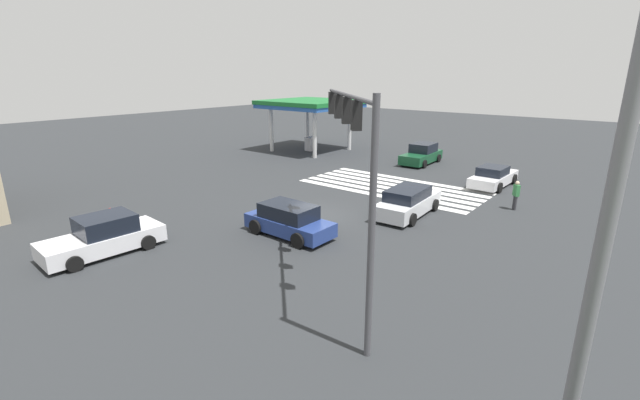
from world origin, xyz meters
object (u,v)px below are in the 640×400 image
(traffic_signal_mast, at_px, (352,144))
(car_0, at_px, (104,237))
(car_3, at_px, (422,154))
(car_2, at_px, (408,202))
(fire_hydrant, at_px, (111,216))
(street_light_pole_a, at_px, (600,259))
(car_5, at_px, (493,177))
(car_4, at_px, (289,220))
(pedestrian, at_px, (516,194))

(traffic_signal_mast, height_order, car_0, traffic_signal_mast)
(car_3, bearing_deg, traffic_signal_mast, 17.89)
(car_0, bearing_deg, car_2, 152.73)
(car_0, relative_size, fire_hydrant, 5.64)
(car_3, xyz_separation_m, street_light_pole_a, (-15.07, 27.90, 4.84))
(traffic_signal_mast, relative_size, car_5, 1.44)
(fire_hydrant, bearing_deg, car_0, 150.12)
(car_5, bearing_deg, car_4, 164.90)
(traffic_signal_mast, xyz_separation_m, car_3, (8.12, -22.12, -4.52))
(traffic_signal_mast, bearing_deg, car_5, -41.62)
(traffic_signal_mast, xyz_separation_m, street_light_pole_a, (-6.95, 5.77, 0.32))
(car_2, bearing_deg, fire_hydrant, 131.32)
(street_light_pole_a, bearing_deg, pedestrian, -74.48)
(car_3, distance_m, fire_hydrant, 24.05)
(street_light_pole_a, bearing_deg, car_3, -61.62)
(car_3, relative_size, fire_hydrant, 5.64)
(fire_hydrant, bearing_deg, traffic_signal_mast, -174.53)
(car_4, bearing_deg, car_5, 73.79)
(pedestrian, bearing_deg, car_0, 10.45)
(car_0, xyz_separation_m, fire_hydrant, (3.25, -1.87, -0.29))
(car_2, relative_size, fire_hydrant, 5.70)
(car_0, relative_size, car_5, 1.01)
(car_5, bearing_deg, traffic_signal_mast, -174.91)
(car_2, relative_size, car_4, 1.13)
(car_3, distance_m, car_5, 8.03)
(car_0, distance_m, car_5, 23.34)
(car_5, bearing_deg, fire_hydrant, 149.12)
(traffic_signal_mast, distance_m, car_5, 18.87)
(traffic_signal_mast, distance_m, pedestrian, 14.58)
(traffic_signal_mast, relative_size, fire_hydrant, 8.03)
(traffic_signal_mast, height_order, pedestrian, traffic_signal_mast)
(street_light_pole_a, distance_m, fire_hydrant, 21.64)
(car_0, height_order, car_4, car_0)
(car_3, height_order, street_light_pole_a, street_light_pole_a)
(car_4, xyz_separation_m, car_5, (-4.55, -15.07, -0.09))
(car_4, relative_size, pedestrian, 2.66)
(car_3, xyz_separation_m, car_5, (-7.04, 3.86, -0.11))
(car_5, bearing_deg, car_0, 158.36)
(traffic_signal_mast, relative_size, car_3, 1.42)
(pedestrian, bearing_deg, car_2, 2.25)
(car_0, height_order, car_5, car_0)
(car_0, relative_size, car_3, 1.00)
(car_2, height_order, car_5, car_2)
(traffic_signal_mast, distance_m, fire_hydrant, 14.48)
(car_3, height_order, car_4, car_3)
(car_3, xyz_separation_m, fire_hydrant, (5.46, 23.42, -0.32))
(traffic_signal_mast, height_order, car_3, traffic_signal_mast)
(car_3, bearing_deg, pedestrian, 47.00)
(street_light_pole_a, bearing_deg, traffic_signal_mast, -39.73)
(car_3, xyz_separation_m, car_4, (-2.49, 18.93, -0.02))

